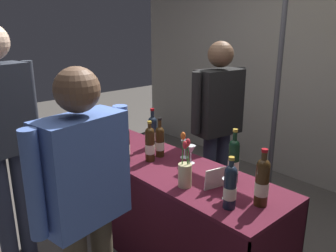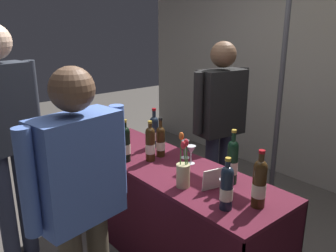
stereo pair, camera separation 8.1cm
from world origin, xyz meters
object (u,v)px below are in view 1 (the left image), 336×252
Objects in this scene: wine_glass_near_taster at (185,145)px; featured_wine_bottle at (115,129)px; wine_glass_mid at (191,150)px; flower_vase at (185,171)px; booth_signpost at (279,75)px; vendor_presenter at (218,116)px; display_bottle_0 at (153,131)px; tasting_table at (168,194)px; taster_foreground_right at (85,193)px; wine_glass_near_vendor at (228,185)px.

featured_wine_bottle is at bearing -161.31° from wine_glass_near_taster.
flower_vase is at bearing -51.28° from wine_glass_mid.
booth_signpost is (-0.10, 1.18, 0.49)m from flower_vase.
booth_signpost is at bearing 94.62° from flower_vase.
display_bottle_0 is at bearing -14.82° from vendor_presenter.
wine_glass_near_taster is (-0.11, 0.05, 0.00)m from wine_glass_mid.
flower_vase is 1.28m from booth_signpost.
wine_glass_mid is 0.12m from wine_glass_near_taster.
wine_glass_near_taster reaches higher than wine_glass_mid.
tasting_table is at bearing 19.23° from vendor_presenter.
taster_foreground_right reaches higher than tasting_table.
vendor_presenter is at bearing 118.45° from flower_vase.
wine_glass_near_taster is 0.07× the size of booth_signpost.
featured_wine_bottle is 2.14× the size of wine_glass_near_taster.
wine_glass_near_taster is at bearing 21.23° from vendor_presenter.
flower_vase reaches higher than featured_wine_bottle.
flower_vase is (0.33, -0.15, 0.35)m from tasting_table.
display_bottle_0 is (-0.38, 0.17, 0.38)m from tasting_table.
display_bottle_0 is 1.03m from wine_glass_near_vendor.
display_bottle_0 is 2.29× the size of wine_glass_near_taster.
featured_wine_bottle reaches higher than wine_glass_near_taster.
taster_foreground_right reaches higher than flower_vase.
flower_vase is (0.24, -0.30, 0.00)m from wine_glass_mid.
wine_glass_mid is at bearing 128.72° from flower_vase.
wine_glass_near_vendor is 0.06× the size of booth_signpost.
wine_glass_near_taster is (-0.64, 0.27, 0.01)m from wine_glass_near_vendor.
wine_glass_mid is at bearing 57.38° from tasting_table.
featured_wine_bottle is 1.46m from booth_signpost.
booth_signpost reaches higher than featured_wine_bottle.
tasting_table is 0.50m from flower_vase.
featured_wine_bottle is at bearing -177.77° from tasting_table.
flower_vase is at bearing -166.23° from wine_glass_near_vendor.
tasting_table is 14.25× the size of wine_glass_near_vendor.
wine_glass_near_vendor is at bearing -7.27° from tasting_table.
taster_foreground_right reaches higher than wine_glass_mid.
wine_glass_near_taster is (0.36, 0.02, -0.03)m from display_bottle_0.
display_bottle_0 reaches higher than wine_glass_near_taster.
featured_wine_bottle is 0.92m from vendor_presenter.
taster_foreground_right is 0.73× the size of booth_signpost.
flower_vase reaches higher than wine_glass_near_vendor.
flower_vase is 0.16× the size of booth_signpost.
wine_glass_near_vendor is at bearing 51.14° from vendor_presenter.
wine_glass_near_taster is 1.01m from booth_signpost.
wine_glass_near_vendor is 0.57m from wine_glass_mid.
wine_glass_mid is 0.06× the size of booth_signpost.
vendor_presenter is (0.23, 0.56, 0.08)m from display_bottle_0.
featured_wine_bottle is 0.86× the size of flower_vase.
flower_vase reaches higher than wine_glass_mid.
booth_signpost reaches higher than tasting_table.
tasting_table is at bearing -23.80° from display_bottle_0.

